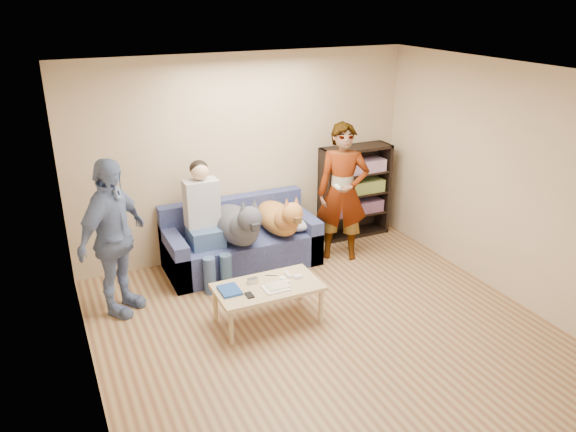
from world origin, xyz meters
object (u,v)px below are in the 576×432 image
coffee_table (268,289)px  bookshelf (354,189)px  person_standing_right (343,192)px  person_standing_left (113,238)px  camera_silver (253,281)px  dog_gray (238,224)px  sofa (241,244)px  dog_tan (280,218)px  notebook_blue (230,290)px  person_seated (205,218)px

coffee_table → bookshelf: size_ratio=0.85×
person_standing_right → bookshelf: (0.52, 0.57, -0.21)m
person_standing_left → coffee_table: bearing=-76.4°
person_standing_right → camera_silver: (-1.60, -0.92, -0.45)m
person_standing_left → dog_gray: bearing=-34.4°
sofa → dog_tan: 0.62m
sofa → dog_tan: (0.46, -0.21, 0.36)m
notebook_blue → dog_tan: size_ratio=0.22×
notebook_blue → dog_tan: (1.06, 1.11, 0.21)m
person_standing_left → coffee_table: size_ratio=1.57×
person_standing_right → camera_silver: person_standing_right is taller
person_standing_right → bookshelf: person_standing_right is taller
coffee_table → person_standing_left: bearing=148.0°
person_standing_left → person_seated: (1.11, 0.38, -0.09)m
coffee_table → dog_tan: bearing=60.3°
sofa → person_seated: person_seated is taller
person_standing_right → person_standing_left: 2.87m
person_standing_right → dog_tan: 0.87m
person_standing_left → bookshelf: (3.39, 0.74, -0.19)m
camera_silver → person_seated: 1.18m
notebook_blue → camera_silver: 0.29m
sofa → coffee_table: (-0.21, -1.37, 0.09)m
person_standing_left → coffee_table: person_standing_left is taller
person_standing_left → camera_silver: bearing=-74.9°
camera_silver → dog_gray: size_ratio=0.09×
coffee_table → sofa: bearing=81.5°
camera_silver → dog_gray: bearing=77.8°
person_standing_left → notebook_blue: person_standing_left is taller
dog_gray → person_standing_left: bearing=-170.1°
camera_silver → coffee_table: camera_silver is taller
person_standing_right → sofa: size_ratio=0.94×
person_standing_right → person_seated: size_ratio=1.22×
dog_tan → bookshelf: 1.42m
sofa → dog_tan: bearing=-24.7°
notebook_blue → person_seated: (0.12, 1.20, 0.34)m
person_standing_left → dog_tan: person_standing_left is taller
coffee_table → bookshelf: bearing=38.7°
dog_gray → coffee_table: bearing=-95.0°
dog_tan → camera_silver: bearing=-126.9°
dog_gray → camera_silver: bearing=-102.2°
dog_tan → coffee_table: bearing=-119.7°
camera_silver → dog_tan: dog_tan is taller
person_seated → camera_silver: bearing=-82.0°
dog_gray → notebook_blue: bearing=-114.9°
person_seated → coffee_table: person_seated is taller
notebook_blue → bookshelf: (2.41, 1.56, 0.25)m
sofa → dog_gray: bearing=-113.4°
person_standing_left → coffee_table: (1.38, -0.87, -0.49)m
coffee_table → bookshelf: 2.59m
person_standing_left → camera_silver: 1.53m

